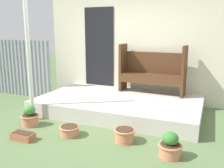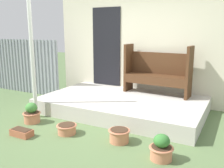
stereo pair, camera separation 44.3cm
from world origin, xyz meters
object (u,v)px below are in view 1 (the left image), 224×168
object	(u,v)px
flower_pot_left	(30,117)
support_post	(29,59)
bench	(152,70)
flower_pot_middle	(69,130)
planter_box_rect	(23,136)
flower_pot_far_right	(170,146)
flower_pot_right	(125,135)

from	to	relation	value
flower_pot_left	support_post	bearing A→B (deg)	120.19
bench	flower_pot_middle	distance (m)	2.53
planter_box_rect	flower_pot_middle	bearing A→B (deg)	34.62
flower_pot_far_right	support_post	bearing A→B (deg)	170.08
bench	flower_pot_far_right	size ratio (longest dim) A/B	4.16
flower_pot_left	flower_pot_right	size ratio (longest dim) A/B	1.13
support_post	flower_pot_right	distance (m)	2.31
flower_pot_middle	flower_pot_far_right	xyz separation A→B (m)	(1.69, -0.10, 0.07)
flower_pot_right	planter_box_rect	distance (m)	1.66
planter_box_rect	bench	bearing A→B (deg)	61.12
flower_pot_right	planter_box_rect	xyz separation A→B (m)	(-1.56, -0.56, -0.06)
support_post	flower_pot_far_right	xyz separation A→B (m)	(2.78, -0.49, -1.04)
flower_pot_left	flower_pot_middle	bearing A→B (deg)	-7.21
bench	flower_pot_far_right	world-z (taller)	bench
flower_pot_middle	flower_pot_right	bearing A→B (deg)	7.88
flower_pot_left	flower_pot_middle	xyz separation A→B (m)	(0.93, -0.12, -0.08)
support_post	flower_pot_left	xyz separation A→B (m)	(0.16, -0.27, -1.03)
flower_pot_left	planter_box_rect	xyz separation A→B (m)	(0.31, -0.54, -0.11)
flower_pot_right	planter_box_rect	bearing A→B (deg)	-160.33
bench	flower_pot_left	size ratio (longest dim) A/B	3.88
support_post	flower_pot_far_right	bearing A→B (deg)	-9.92
bench	flower_pot_left	xyz separation A→B (m)	(-1.79, -2.14, -0.68)
support_post	flower_pot_middle	xyz separation A→B (m)	(1.09, -0.39, -1.11)
support_post	flower_pot_middle	size ratio (longest dim) A/B	6.84
flower_pot_middle	flower_pot_right	xyz separation A→B (m)	(0.94, 0.13, 0.02)
bench	flower_pot_far_right	bearing A→B (deg)	-67.13
support_post	bench	world-z (taller)	support_post
flower_pot_middle	flower_pot_right	size ratio (longest dim) A/B	1.01
bench	flower_pot_left	world-z (taller)	bench
flower_pot_middle	flower_pot_far_right	size ratio (longest dim) A/B	0.95
bench	flower_pot_far_right	xyz separation A→B (m)	(0.83, -2.35, -0.69)
support_post	planter_box_rect	size ratio (longest dim) A/B	6.35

